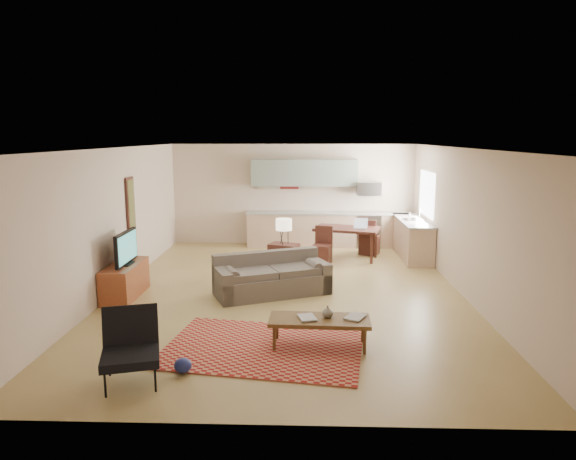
{
  "coord_description": "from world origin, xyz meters",
  "views": [
    {
      "loc": [
        0.32,
        -9.3,
        2.93
      ],
      "look_at": [
        0.0,
        0.3,
        1.15
      ],
      "focal_mm": 32.0,
      "sensor_mm": 36.0,
      "label": 1
    }
  ],
  "objects_px": {
    "console_table": "(284,260)",
    "dining_table": "(347,243)",
    "sofa": "(272,275)",
    "tv_credenza": "(125,280)",
    "coffee_table": "(319,332)",
    "armchair": "(130,349)"
  },
  "relations": [
    {
      "from": "console_table",
      "to": "dining_table",
      "type": "distance_m",
      "value": 2.13
    },
    {
      "from": "dining_table",
      "to": "sofa",
      "type": "bearing_deg",
      "value": -103.41
    },
    {
      "from": "console_table",
      "to": "dining_table",
      "type": "relative_size",
      "value": 0.46
    },
    {
      "from": "sofa",
      "to": "console_table",
      "type": "height_order",
      "value": "sofa"
    },
    {
      "from": "tv_credenza",
      "to": "console_table",
      "type": "xyz_separation_m",
      "value": [
        2.86,
        1.52,
        0.04
      ]
    },
    {
      "from": "sofa",
      "to": "tv_credenza",
      "type": "xyz_separation_m",
      "value": [
        -2.69,
        -0.22,
        -0.07
      ]
    },
    {
      "from": "tv_credenza",
      "to": "console_table",
      "type": "height_order",
      "value": "console_table"
    },
    {
      "from": "sofa",
      "to": "coffee_table",
      "type": "xyz_separation_m",
      "value": [
        0.81,
        -2.4,
        -0.17
      ]
    },
    {
      "from": "dining_table",
      "to": "console_table",
      "type": "bearing_deg",
      "value": -116.74
    },
    {
      "from": "tv_credenza",
      "to": "dining_table",
      "type": "distance_m",
      "value": 5.3
    },
    {
      "from": "console_table",
      "to": "dining_table",
      "type": "bearing_deg",
      "value": 68.43
    },
    {
      "from": "sofa",
      "to": "console_table",
      "type": "xyz_separation_m",
      "value": [
        0.17,
        1.3,
        -0.04
      ]
    },
    {
      "from": "sofa",
      "to": "coffee_table",
      "type": "bearing_deg",
      "value": -94.46
    },
    {
      "from": "armchair",
      "to": "tv_credenza",
      "type": "distance_m",
      "value": 3.57
    },
    {
      "from": "sofa",
      "to": "armchair",
      "type": "relative_size",
      "value": 2.48
    },
    {
      "from": "dining_table",
      "to": "tv_credenza",
      "type": "bearing_deg",
      "value": -128.46
    },
    {
      "from": "armchair",
      "to": "dining_table",
      "type": "bearing_deg",
      "value": 48.38
    },
    {
      "from": "coffee_table",
      "to": "console_table",
      "type": "relative_size",
      "value": 2.05
    },
    {
      "from": "sofa",
      "to": "console_table",
      "type": "relative_size",
      "value": 3.17
    },
    {
      "from": "sofa",
      "to": "dining_table",
      "type": "bearing_deg",
      "value": 37.54
    },
    {
      "from": "coffee_table",
      "to": "dining_table",
      "type": "bearing_deg",
      "value": 83.72
    },
    {
      "from": "coffee_table",
      "to": "console_table",
      "type": "bearing_deg",
      "value": 102.24
    }
  ]
}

